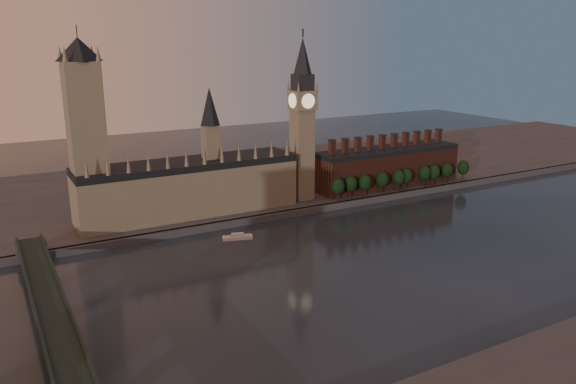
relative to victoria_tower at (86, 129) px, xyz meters
name	(u,v)px	position (x,y,z in m)	size (l,w,h in m)	color
ground	(399,264)	(120.00, -115.00, -59.09)	(900.00, 900.00, 0.00)	black
north_bank	(244,181)	(120.00, 63.04, -57.09)	(900.00, 182.00, 4.00)	#47474C
palace_of_westminster	(190,184)	(55.59, -0.09, -37.46)	(130.00, 30.30, 74.00)	#7B7058
victoria_tower	(86,129)	(0.00, 0.00, 0.00)	(24.00, 24.00, 108.00)	#7B7058
big_ben	(302,118)	(130.00, -5.00, -2.26)	(15.00, 15.00, 107.00)	#7B7058
chimney_block	(387,166)	(200.00, -5.00, -41.27)	(110.00, 25.00, 37.00)	#51271F
embankment_tree_0	(338,187)	(147.44, -21.30, -45.62)	(8.60, 8.60, 14.88)	black
embankment_tree_1	(351,184)	(158.29, -19.81, -45.62)	(8.60, 8.60, 14.88)	black
embankment_tree_2	(365,183)	(168.72, -21.41, -45.62)	(8.60, 8.60, 14.88)	black
embankment_tree_3	(382,180)	(183.82, -20.37, -45.62)	(8.60, 8.60, 14.88)	black
embankment_tree_4	(399,177)	(197.57, -20.99, -45.62)	(8.60, 8.60, 14.88)	black
embankment_tree_5	(406,176)	(204.76, -20.34, -45.62)	(8.60, 8.60, 14.88)	black
embankment_tree_6	(425,173)	(221.74, -20.20, -45.62)	(8.60, 8.60, 14.88)	black
embankment_tree_7	(434,172)	(229.75, -20.82, -45.62)	(8.60, 8.60, 14.88)	black
embankment_tree_8	(447,170)	(242.32, -20.69, -45.62)	(8.60, 8.60, 14.88)	black
embankment_tree_9	(463,168)	(258.67, -20.60, -45.62)	(8.60, 8.60, 14.88)	black
westminster_bridge	(57,330)	(-35.00, -117.70, -51.65)	(14.00, 200.00, 11.55)	black
river_boat	(238,237)	(65.78, -45.59, -57.85)	(16.74, 8.90, 3.22)	silver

